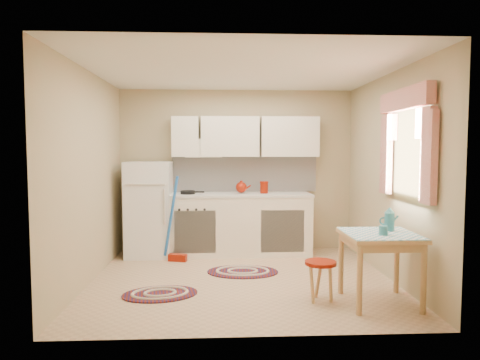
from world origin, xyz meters
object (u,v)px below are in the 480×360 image
object	(u,v)px
table	(380,269)
stool	(320,281)
base_cabinets	(235,225)
fridge	(149,209)

from	to	relation	value
table	stool	xyz separation A→B (m)	(-0.59, 0.09, -0.15)
stool	base_cabinets	bearing A→B (deg)	111.30
base_cabinets	stool	xyz separation A→B (m)	(0.81, -2.08, -0.23)
base_cabinets	table	distance (m)	2.58
base_cabinets	table	size ratio (longest dim) A/B	3.12
fridge	table	xyz separation A→B (m)	(2.68, -2.11, -0.34)
fridge	table	size ratio (longest dim) A/B	1.94
fridge	stool	world-z (taller)	fridge
base_cabinets	stool	bearing A→B (deg)	-68.70
fridge	base_cabinets	world-z (taller)	fridge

